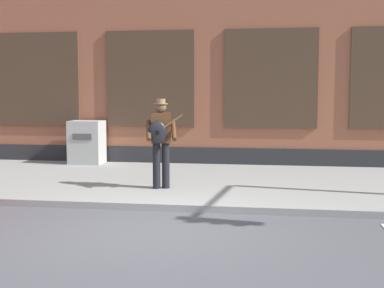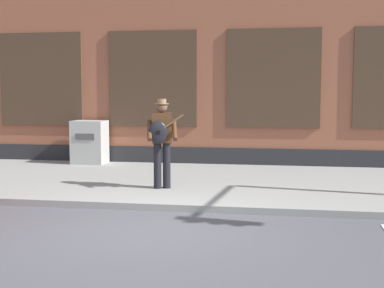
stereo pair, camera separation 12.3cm
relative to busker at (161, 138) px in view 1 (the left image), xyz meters
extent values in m
plane|color=#4C4C51|center=(0.50, -2.71, -1.12)|extent=(160.00, 160.00, 0.00)
cube|color=gray|center=(0.50, 1.14, -1.06)|extent=(28.00, 5.18, 0.12)
cube|color=#99563D|center=(0.50, 5.73, 3.24)|extent=(28.00, 4.00, 8.71)
cube|color=#28282B|center=(0.50, 3.71, -0.84)|extent=(28.00, 0.04, 0.55)
cube|color=#473323|center=(-4.21, 3.70, 1.22)|extent=(2.36, 0.06, 2.51)
cube|color=black|center=(-4.21, 3.69, 1.22)|extent=(2.24, 0.03, 2.39)
cube|color=#473323|center=(-1.07, 3.70, 1.22)|extent=(2.36, 0.06, 2.51)
cube|color=black|center=(-1.07, 3.69, 1.22)|extent=(2.24, 0.03, 2.39)
cube|color=#473323|center=(2.07, 3.70, 1.22)|extent=(2.36, 0.06, 2.51)
cube|color=black|center=(2.07, 3.69, 1.22)|extent=(2.24, 0.03, 2.39)
cylinder|color=black|center=(0.09, 0.06, -0.55)|extent=(0.15, 0.15, 0.89)
cylinder|color=black|center=(-0.08, 0.00, -0.55)|extent=(0.15, 0.15, 0.89)
cube|color=#4C2D19|center=(0.00, 0.04, 0.19)|extent=(0.42, 0.31, 0.59)
sphere|color=brown|center=(0.00, 0.04, 0.60)|extent=(0.22, 0.22, 0.22)
cylinder|color=olive|center=(0.00, 0.04, 0.66)|extent=(0.28, 0.28, 0.02)
cylinder|color=olive|center=(0.00, 0.04, 0.71)|extent=(0.18, 0.18, 0.09)
cylinder|color=#4C2D19|center=(0.26, 0.00, 0.15)|extent=(0.21, 0.52, 0.39)
cylinder|color=#4C2D19|center=(-0.21, -0.12, 0.15)|extent=(0.21, 0.52, 0.39)
ellipsoid|color=black|center=(-0.03, -0.16, 0.12)|extent=(0.38, 0.21, 0.44)
cylinder|color=black|center=(-0.02, -0.21, 0.12)|extent=(0.09, 0.03, 0.09)
cylinder|color=brown|center=(0.23, -0.11, 0.30)|extent=(0.47, 0.15, 0.34)
cube|color=#ADADA8|center=(-2.69, 3.28, -0.43)|extent=(0.85, 0.67, 1.13)
cube|color=#4C4C4C|center=(-2.69, 2.93, -0.27)|extent=(0.51, 0.02, 0.16)
camera|label=1|loc=(2.19, -10.10, 0.89)|focal=50.00mm
camera|label=2|loc=(2.31, -10.08, 0.89)|focal=50.00mm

